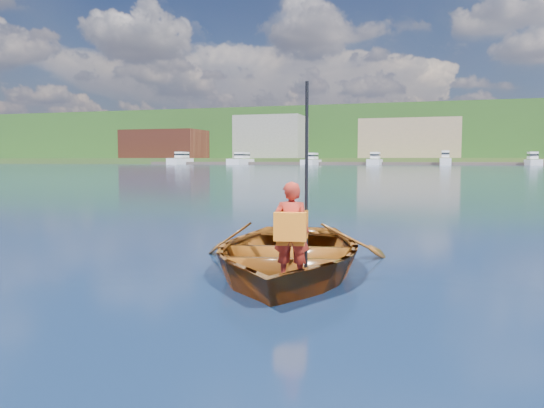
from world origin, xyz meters
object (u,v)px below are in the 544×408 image
object	(u,v)px
rowboat	(286,253)
dock	(413,163)
child_paddler	(291,230)
marina_yachts	(380,160)

from	to	relation	value
rowboat	dock	distance (m)	148.48
child_paddler	dock	size ratio (longest dim) A/B	0.01
child_paddler	marina_yachts	world-z (taller)	marina_yachts
marina_yachts	rowboat	bearing A→B (deg)	-85.41
child_paddler	dock	world-z (taller)	child_paddler
rowboat	child_paddler	distance (m)	1.00
rowboat	dock	size ratio (longest dim) A/B	0.03
rowboat	marina_yachts	distance (m)	144.26
child_paddler	marina_yachts	distance (m)	145.14
child_paddler	dock	xyz separation A→B (m)	(-3.21, 149.32, -0.25)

